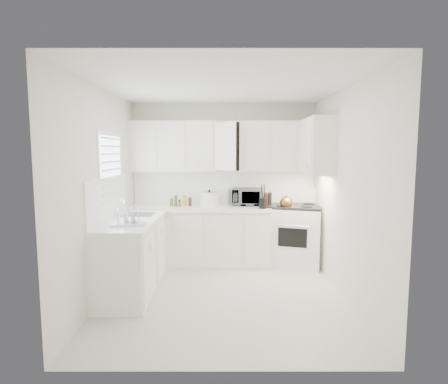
{
  "coord_description": "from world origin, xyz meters",
  "views": [
    {
      "loc": [
        -0.0,
        -4.45,
        1.82
      ],
      "look_at": [
        0.0,
        0.7,
        1.25
      ],
      "focal_mm": 29.28,
      "sensor_mm": 36.0,
      "label": 1
    }
  ],
  "objects_px": {
    "microwave": "(248,195)",
    "stove": "(295,227)",
    "dish_rack": "(127,216)",
    "tea_kettle": "(286,202)",
    "utensil_crock": "(263,196)",
    "rice_cooker": "(209,198)"
  },
  "relations": [
    {
      "from": "microwave",
      "to": "rice_cooker",
      "type": "distance_m",
      "value": 0.63
    },
    {
      "from": "utensil_crock",
      "to": "dish_rack",
      "type": "distance_m",
      "value": 2.15
    },
    {
      "from": "tea_kettle",
      "to": "utensil_crock",
      "type": "xyz_separation_m",
      "value": [
        -0.37,
        -0.05,
        0.1
      ]
    },
    {
      "from": "microwave",
      "to": "dish_rack",
      "type": "relative_size",
      "value": 1.25
    },
    {
      "from": "stove",
      "to": "tea_kettle",
      "type": "distance_m",
      "value": 0.49
    },
    {
      "from": "microwave",
      "to": "utensil_crock",
      "type": "distance_m",
      "value": 0.42
    },
    {
      "from": "dish_rack",
      "to": "tea_kettle",
      "type": "bearing_deg",
      "value": 18.65
    },
    {
      "from": "microwave",
      "to": "rice_cooker",
      "type": "bearing_deg",
      "value": -163.03
    },
    {
      "from": "rice_cooker",
      "to": "utensil_crock",
      "type": "xyz_separation_m",
      "value": [
        0.83,
        -0.22,
        0.06
      ]
    },
    {
      "from": "dish_rack",
      "to": "stove",
      "type": "bearing_deg",
      "value": 19.56
    },
    {
      "from": "stove",
      "to": "microwave",
      "type": "xyz_separation_m",
      "value": [
        -0.76,
        0.15,
        0.49
      ]
    },
    {
      "from": "rice_cooker",
      "to": "utensil_crock",
      "type": "bearing_deg",
      "value": -18.2
    },
    {
      "from": "utensil_crock",
      "to": "tea_kettle",
      "type": "bearing_deg",
      "value": 7.7
    },
    {
      "from": "stove",
      "to": "rice_cooker",
      "type": "height_order",
      "value": "stove"
    },
    {
      "from": "stove",
      "to": "utensil_crock",
      "type": "height_order",
      "value": "utensil_crock"
    },
    {
      "from": "stove",
      "to": "rice_cooker",
      "type": "bearing_deg",
      "value": -162.77
    },
    {
      "from": "stove",
      "to": "dish_rack",
      "type": "bearing_deg",
      "value": -130.15
    },
    {
      "from": "microwave",
      "to": "rice_cooker",
      "type": "height_order",
      "value": "microwave"
    },
    {
      "from": "microwave",
      "to": "stove",
      "type": "bearing_deg",
      "value": -7.46
    },
    {
      "from": "dish_rack",
      "to": "rice_cooker",
      "type": "bearing_deg",
      "value": 44.99
    },
    {
      "from": "utensil_crock",
      "to": "rice_cooker",
      "type": "bearing_deg",
      "value": 165.21
    },
    {
      "from": "rice_cooker",
      "to": "dish_rack",
      "type": "height_order",
      "value": "rice_cooker"
    }
  ]
}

